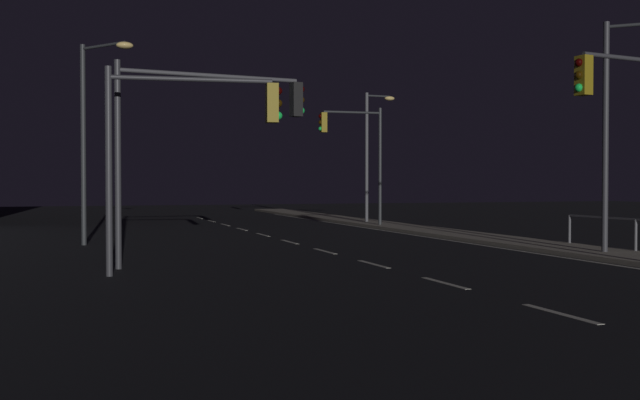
# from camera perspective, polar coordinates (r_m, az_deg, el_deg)

# --- Properties ---
(ground_plane) EXTENTS (112.00, 112.00, 0.00)m
(ground_plane) POSITION_cam_1_polar(r_m,az_deg,el_deg) (20.50, 3.58, -4.81)
(ground_plane) COLOR black
(ground_plane) RESTS_ON ground
(sidewalk_right) EXTENTS (2.37, 77.00, 0.14)m
(sidewalk_right) POSITION_cam_1_polar(r_m,az_deg,el_deg) (24.26, 19.99, -3.77)
(sidewalk_right) COLOR #9E937F
(sidewalk_right) RESTS_ON ground
(lane_markings_center) EXTENTS (0.14, 50.00, 0.01)m
(lane_markings_center) POSITION_cam_1_polar(r_m,az_deg,el_deg) (23.75, 0.37, -3.95)
(lane_markings_center) COLOR silver
(lane_markings_center) RESTS_ON ground
(lane_edge_line) EXTENTS (0.14, 53.00, 0.01)m
(lane_edge_line) POSITION_cam_1_polar(r_m,az_deg,el_deg) (27.59, 11.12, -3.25)
(lane_edge_line) COLOR silver
(lane_edge_line) RESTS_ON ground
(traffic_light_near_left) EXTENTS (2.82, 0.61, 5.40)m
(traffic_light_near_left) POSITION_cam_1_polar(r_m,az_deg,el_deg) (20.04, 22.26, 6.08)
(traffic_light_near_left) COLOR #4C4C51
(traffic_light_near_left) RESTS_ON sidewalk_right
(traffic_light_far_center) EXTENTS (5.20, 0.78, 5.30)m
(traffic_light_far_center) POSITION_cam_1_polar(r_m,az_deg,el_deg) (20.03, -8.76, 5.93)
(traffic_light_far_center) COLOR #38383D
(traffic_light_far_center) RESTS_ON ground
(traffic_light_mid_left) EXTENTS (3.23, 0.41, 5.75)m
(traffic_light_mid_left) POSITION_cam_1_polar(r_m,az_deg,el_deg) (36.29, 2.70, 4.38)
(traffic_light_mid_left) COLOR #2D3033
(traffic_light_mid_left) RESTS_ON sidewalk_right
(traffic_light_near_right) EXTENTS (4.15, 0.72, 4.90)m
(traffic_light_near_right) POSITION_cam_1_polar(r_m,az_deg,el_deg) (18.00, -9.99, 5.42)
(traffic_light_near_right) COLOR #38383D
(traffic_light_near_right) RESTS_ON ground
(street_lamp_corner) EXTENTS (1.70, 0.36, 6.85)m
(street_lamp_corner) POSITION_cam_1_polar(r_m,az_deg,el_deg) (39.68, 3.95, 4.29)
(street_lamp_corner) COLOR #4C4C51
(street_lamp_corner) RESTS_ON sidewalk_right
(street_lamp_median) EXTENTS (1.68, 1.99, 7.04)m
(street_lamp_median) POSITION_cam_1_polar(r_m,az_deg,el_deg) (27.10, -17.17, 5.71)
(street_lamp_median) COLOR #2D3033
(street_lamp_median) RESTS_ON ground
(street_lamp_mid_block) EXTENTS (1.51, 1.27, 6.82)m
(street_lamp_mid_block) POSITION_cam_1_polar(r_m,az_deg,el_deg) (23.70, 21.83, 6.24)
(street_lamp_mid_block) COLOR #38383D
(street_lamp_mid_block) RESTS_ON sidewalk_right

